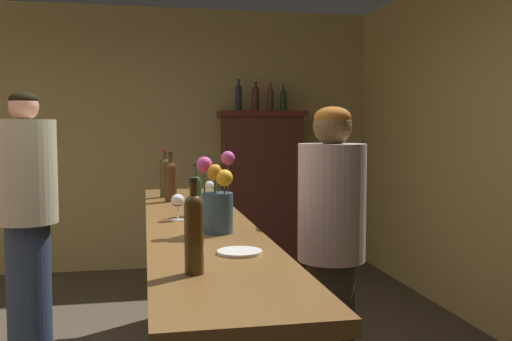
{
  "coord_description": "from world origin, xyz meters",
  "views": [
    {
      "loc": [
        0.3,
        -2.81,
        1.48
      ],
      "look_at": [
        0.88,
        0.15,
        1.26
      ],
      "focal_mm": 39.67,
      "sensor_mm": 36.0,
      "label": 1
    }
  ],
  "objects_px": {
    "wine_bottle_pinot": "(196,193)",
    "patron_in_grey": "(27,212)",
    "wine_glass_front": "(178,202)",
    "bartender": "(331,244)",
    "wine_bottle_merlot": "(194,230)",
    "cheese_plate": "(240,252)",
    "display_bottle_left": "(239,97)",
    "bar_counter": "(199,315)",
    "display_cabinet": "(262,187)",
    "display_bottle_midright": "(283,99)",
    "wine_bottle_rose": "(165,176)",
    "display_bottle_center": "(270,98)",
    "flower_arrangement": "(217,198)",
    "wine_bottle_syrah": "(171,180)",
    "display_bottle_midleft": "(256,97)",
    "wine_glass_mid": "(209,187)"
  },
  "relations": [
    {
      "from": "display_bottle_center",
      "to": "flower_arrangement",
      "type": "bearing_deg",
      "value": -106.71
    },
    {
      "from": "wine_bottle_merlot",
      "to": "flower_arrangement",
      "type": "height_order",
      "value": "flower_arrangement"
    },
    {
      "from": "wine_bottle_merlot",
      "to": "bartender",
      "type": "xyz_separation_m",
      "value": [
        0.8,
        0.96,
        -0.27
      ]
    },
    {
      "from": "wine_bottle_pinot",
      "to": "bartender",
      "type": "xyz_separation_m",
      "value": [
        0.68,
        -0.29,
        -0.25
      ]
    },
    {
      "from": "bar_counter",
      "to": "patron_in_grey",
      "type": "relative_size",
      "value": 1.84
    },
    {
      "from": "wine_bottle_pinot",
      "to": "wine_glass_front",
      "type": "relative_size",
      "value": 2.09
    },
    {
      "from": "cheese_plate",
      "to": "bartender",
      "type": "xyz_separation_m",
      "value": [
        0.6,
        0.7,
        -0.13
      ]
    },
    {
      "from": "cheese_plate",
      "to": "display_bottle_left",
      "type": "bearing_deg",
      "value": 80.6
    },
    {
      "from": "display_bottle_left",
      "to": "patron_in_grey",
      "type": "relative_size",
      "value": 0.19
    },
    {
      "from": "wine_bottle_pinot",
      "to": "patron_in_grey",
      "type": "xyz_separation_m",
      "value": [
        -1.03,
        0.78,
        -0.19
      ]
    },
    {
      "from": "display_bottle_midright",
      "to": "bartender",
      "type": "relative_size",
      "value": 0.18
    },
    {
      "from": "bar_counter",
      "to": "display_bottle_midleft",
      "type": "distance_m",
      "value": 3.3
    },
    {
      "from": "flower_arrangement",
      "to": "bartender",
      "type": "height_order",
      "value": "bartender"
    },
    {
      "from": "display_cabinet",
      "to": "patron_in_grey",
      "type": "bearing_deg",
      "value": -135.52
    },
    {
      "from": "display_cabinet",
      "to": "flower_arrangement",
      "type": "bearing_deg",
      "value": -105.22
    },
    {
      "from": "bar_counter",
      "to": "bartender",
      "type": "height_order",
      "value": "bartender"
    },
    {
      "from": "wine_bottle_pinot",
      "to": "patron_in_grey",
      "type": "bearing_deg",
      "value": 142.93
    },
    {
      "from": "wine_bottle_merlot",
      "to": "display_bottle_left",
      "type": "distance_m",
      "value": 4.1
    },
    {
      "from": "bar_counter",
      "to": "display_bottle_center",
      "type": "distance_m",
      "value": 3.34
    },
    {
      "from": "wine_bottle_rose",
      "to": "bar_counter",
      "type": "bearing_deg",
      "value": -83.08
    },
    {
      "from": "display_bottle_midleft",
      "to": "display_bottle_midright",
      "type": "xyz_separation_m",
      "value": [
        0.3,
        0.0,
        -0.02
      ]
    },
    {
      "from": "patron_in_grey",
      "to": "wine_bottle_rose",
      "type": "bearing_deg",
      "value": 58.56
    },
    {
      "from": "wine_bottle_syrah",
      "to": "display_bottle_midleft",
      "type": "xyz_separation_m",
      "value": [
        0.98,
        2.09,
        0.66
      ]
    },
    {
      "from": "display_bottle_midright",
      "to": "patron_in_grey",
      "type": "distance_m",
      "value": 3.04
    },
    {
      "from": "bar_counter",
      "to": "wine_bottle_rose",
      "type": "bearing_deg",
      "value": 96.92
    },
    {
      "from": "flower_arrangement",
      "to": "patron_in_grey",
      "type": "relative_size",
      "value": 0.22
    },
    {
      "from": "wine_bottle_pinot",
      "to": "display_bottle_midright",
      "type": "relative_size",
      "value": 1.02
    },
    {
      "from": "wine_glass_mid",
      "to": "bartender",
      "type": "bearing_deg",
      "value": -60.37
    },
    {
      "from": "display_bottle_left",
      "to": "bartender",
      "type": "bearing_deg",
      "value": -90.13
    },
    {
      "from": "bar_counter",
      "to": "display_cabinet",
      "type": "height_order",
      "value": "display_cabinet"
    },
    {
      "from": "bar_counter",
      "to": "display_bottle_midright",
      "type": "xyz_separation_m",
      "value": [
        1.17,
        2.91,
        1.28
      ]
    },
    {
      "from": "display_bottle_midleft",
      "to": "wine_bottle_rose",
      "type": "bearing_deg",
      "value": -118.68
    },
    {
      "from": "wine_bottle_syrah",
      "to": "bartender",
      "type": "height_order",
      "value": "bartender"
    },
    {
      "from": "flower_arrangement",
      "to": "bartender",
      "type": "relative_size",
      "value": 0.24
    },
    {
      "from": "wine_glass_front",
      "to": "bar_counter",
      "type": "bearing_deg",
      "value": -27.53
    },
    {
      "from": "display_cabinet",
      "to": "display_bottle_left",
      "type": "bearing_deg",
      "value": -180.0
    },
    {
      "from": "display_cabinet",
      "to": "wine_bottle_pinot",
      "type": "distance_m",
      "value": 2.88
    },
    {
      "from": "wine_bottle_merlot",
      "to": "bartender",
      "type": "relative_size",
      "value": 0.2
    },
    {
      "from": "bar_counter",
      "to": "bartender",
      "type": "distance_m",
      "value": 0.79
    },
    {
      "from": "bartender",
      "to": "display_cabinet",
      "type": "bearing_deg",
      "value": -108.98
    },
    {
      "from": "wine_glass_front",
      "to": "display_bottle_midright",
      "type": "height_order",
      "value": "display_bottle_midright"
    },
    {
      "from": "wine_glass_front",
      "to": "bartender",
      "type": "distance_m",
      "value": 0.83
    },
    {
      "from": "display_bottle_center",
      "to": "bartender",
      "type": "xyz_separation_m",
      "value": [
        -0.34,
        -3.0,
        -0.92
      ]
    },
    {
      "from": "wine_bottle_syrah",
      "to": "wine_glass_front",
      "type": "height_order",
      "value": "wine_bottle_syrah"
    },
    {
      "from": "bartender",
      "to": "bar_counter",
      "type": "bearing_deg",
      "value": -21.76
    },
    {
      "from": "display_bottle_midright",
      "to": "wine_glass_front",
      "type": "bearing_deg",
      "value": -114.01
    },
    {
      "from": "wine_glass_mid",
      "to": "display_bottle_midleft",
      "type": "height_order",
      "value": "display_bottle_midleft"
    },
    {
      "from": "bar_counter",
      "to": "display_bottle_midright",
      "type": "height_order",
      "value": "display_bottle_midright"
    },
    {
      "from": "wine_bottle_syrah",
      "to": "wine_glass_mid",
      "type": "relative_size",
      "value": 2.52
    },
    {
      "from": "bar_counter",
      "to": "bartender",
      "type": "xyz_separation_m",
      "value": [
        0.69,
        -0.09,
        0.37
      ]
    }
  ]
}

